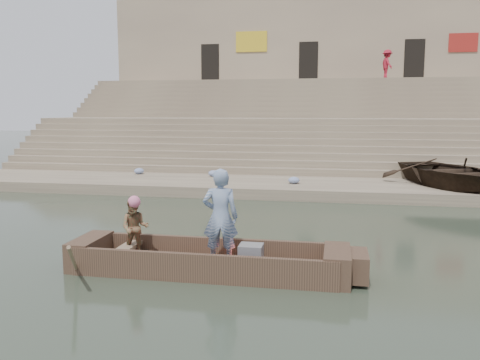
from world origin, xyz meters
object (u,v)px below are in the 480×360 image
(standing_man, at_px, (220,217))
(television, at_px, (250,254))
(pedestrian, at_px, (387,64))
(main_rowboat, at_px, (208,267))
(rowing_man, at_px, (135,228))
(beached_rowboat, at_px, (449,172))

(standing_man, bearing_deg, television, -176.61)
(television, xyz_separation_m, pedestrian, (4.71, 23.85, 5.68))
(main_rowboat, bearing_deg, pedestrian, 76.84)
(television, bearing_deg, main_rowboat, 180.00)
(rowing_man, bearing_deg, standing_man, -19.19)
(standing_man, xyz_separation_m, television, (0.58, 0.10, -0.76))
(standing_man, relative_size, beached_rowboat, 0.37)
(television, height_order, pedestrian, pedestrian)
(main_rowboat, distance_m, standing_man, 1.11)
(television, bearing_deg, beached_rowboat, 60.54)
(main_rowboat, bearing_deg, beached_rowboat, 57.02)
(rowing_man, relative_size, television, 2.63)
(beached_rowboat, xyz_separation_m, pedestrian, (-1.13, 13.50, 5.16))
(rowing_man, height_order, television, rowing_man)
(standing_man, height_order, rowing_man, standing_man)
(television, bearing_deg, rowing_man, 177.22)
(pedestrian, bearing_deg, television, 151.63)
(rowing_man, xyz_separation_m, beached_rowboat, (8.29, 10.22, 0.11))
(rowing_man, bearing_deg, beached_rowboat, 38.52)
(rowing_man, distance_m, pedestrian, 25.34)
(television, xyz_separation_m, beached_rowboat, (5.84, 10.34, 0.52))
(television, relative_size, beached_rowboat, 0.09)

